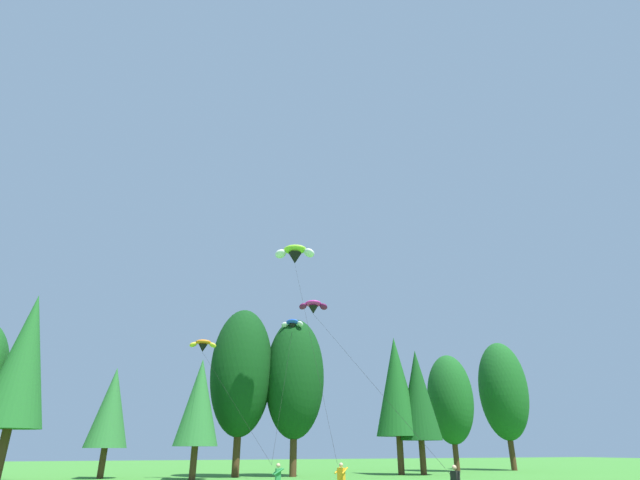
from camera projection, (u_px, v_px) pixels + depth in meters
treeline_tree_c at (24, 359)px, 40.15m from camera, size 4.83×4.83×14.66m
treeline_tree_d at (111, 407)px, 44.02m from camera, size 3.65×3.65×9.31m
treeline_tree_e at (199, 402)px, 42.52m from camera, size 3.76×3.76×9.83m
treeline_tree_f at (242, 371)px, 47.31m from camera, size 5.95×5.95×15.36m
treeline_tree_g at (295, 377)px, 47.90m from camera, size 5.74×5.74×14.57m
treeline_tree_h at (396, 385)px, 51.09m from camera, size 4.57×4.57×13.52m
treeline_tree_i at (418, 394)px, 50.49m from camera, size 4.25×4.25×12.06m
treeline_tree_j at (450, 399)px, 57.41m from camera, size 5.27×5.27×12.84m
treeline_tree_k at (503, 390)px, 60.74m from camera, size 5.84×5.84×14.95m
kite_flyer_near at (278, 478)px, 24.98m from camera, size 0.58×0.62×1.69m
kite_flyer_mid at (341, 477)px, 26.01m from camera, size 0.75×0.76×1.69m
parafoil_kite_high_orange at (203, 345)px, 44.31m from camera, size 2.94×19.22×9.99m
parafoil_kite_mid_lime_white at (295, 254)px, 44.61m from camera, size 3.73×14.43×18.13m
parafoil_kite_far_magenta at (313, 307)px, 39.98m from camera, size 2.48×16.25×12.52m
parafoil_kite_low_blue_white at (292, 325)px, 48.28m from camera, size 8.00×19.70×12.71m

